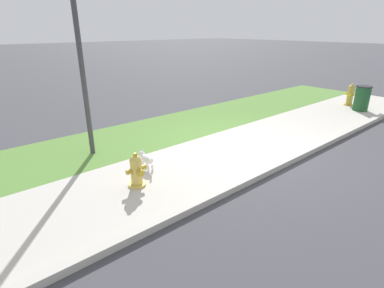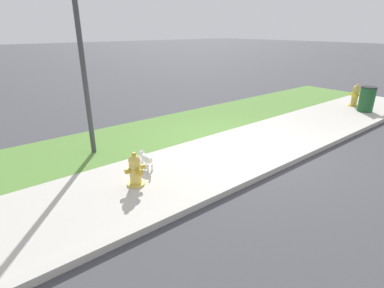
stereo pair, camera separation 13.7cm
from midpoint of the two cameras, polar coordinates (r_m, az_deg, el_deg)
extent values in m
plane|color=#424247|center=(7.39, 8.67, -0.81)|extent=(120.00, 120.00, 0.00)
cube|color=#BCB7AD|center=(7.38, 8.67, -0.77)|extent=(18.00, 2.35, 0.01)
cube|color=#568438|center=(9.03, -2.87, 3.56)|extent=(18.00, 2.46, 0.01)
cube|color=#BCB7AD|center=(6.69, 16.80, -3.37)|extent=(18.00, 0.16, 0.12)
cylinder|color=gold|center=(5.72, -11.06, -7.56)|extent=(0.33, 0.33, 0.05)
cylinder|color=gold|center=(5.60, -11.24, -5.31)|extent=(0.21, 0.21, 0.45)
sphere|color=gold|center=(5.51, -11.41, -3.21)|extent=(0.22, 0.22, 0.22)
cube|color=#B29323|center=(5.46, -11.50, -1.99)|extent=(0.06, 0.06, 0.06)
cylinder|color=#B29323|center=(5.64, -9.94, -4.40)|extent=(0.09, 0.09, 0.09)
cylinder|color=#B29323|center=(5.52, -12.65, -5.22)|extent=(0.09, 0.09, 0.09)
cylinder|color=#B29323|center=(5.46, -10.49, -5.38)|extent=(0.12, 0.10, 0.12)
cylinder|color=gold|center=(12.87, 27.37, 6.68)|extent=(0.34, 0.34, 0.05)
cylinder|color=gold|center=(12.80, 27.62, 8.10)|extent=(0.22, 0.22, 0.61)
sphere|color=gold|center=(12.75, 27.85, 9.44)|extent=(0.23, 0.23, 0.23)
cube|color=yellow|center=(12.73, 27.95, 10.01)|extent=(0.06, 0.06, 0.06)
cylinder|color=yellow|center=(12.75, 28.34, 8.28)|extent=(0.10, 0.10, 0.09)
cylinder|color=yellow|center=(12.82, 27.01, 8.56)|extent=(0.10, 0.10, 0.09)
cylinder|color=yellow|center=(12.63, 27.49, 8.33)|extent=(0.12, 0.13, 0.12)
ellipsoid|color=white|center=(6.24, -9.19, -2.86)|extent=(0.20, 0.40, 0.17)
sphere|color=white|center=(6.41, -10.18, -1.94)|extent=(0.14, 0.14, 0.14)
sphere|color=black|center=(6.47, -10.44, -1.81)|extent=(0.02, 0.02, 0.02)
cone|color=white|center=(6.37, -10.56, -1.26)|extent=(0.05, 0.05, 0.06)
cone|color=white|center=(6.40, -9.96, -1.11)|extent=(0.05, 0.05, 0.06)
cylinder|color=white|center=(6.38, -10.01, -3.87)|extent=(0.05, 0.05, 0.14)
cylinder|color=white|center=(6.42, -9.26, -3.66)|extent=(0.05, 0.05, 0.14)
cylinder|color=white|center=(6.18, -8.95, -4.66)|extent=(0.05, 0.05, 0.14)
cylinder|color=white|center=(6.22, -8.18, -4.44)|extent=(0.05, 0.05, 0.14)
cylinder|color=white|center=(6.04, -8.27, -3.08)|extent=(0.04, 0.04, 0.09)
cylinder|color=#3D3D42|center=(6.93, -21.05, 15.44)|extent=(0.11, 0.11, 4.41)
cylinder|color=#1E5128|center=(12.13, 29.34, 7.49)|extent=(0.49, 0.49, 0.84)
cylinder|color=black|center=(12.05, 29.71, 9.48)|extent=(0.51, 0.51, 0.03)
camera|label=1|loc=(0.07, -90.61, -0.24)|focal=28.00mm
camera|label=2|loc=(0.07, 89.39, 0.24)|focal=28.00mm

